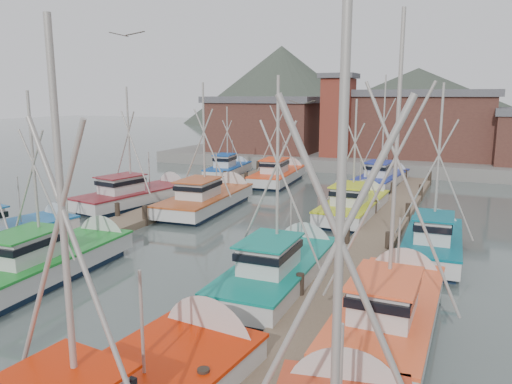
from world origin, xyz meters
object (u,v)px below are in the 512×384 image
at_px(boat_8, 210,198).
at_px(lookout_tower, 338,115).
at_px(boat_4, 54,259).
at_px(boat_12, 280,175).

bearing_deg(boat_8, lookout_tower, 78.94).
bearing_deg(boat_8, boat_4, -93.39).
height_order(boat_4, boat_8, boat_8).
bearing_deg(boat_4, boat_12, 85.53).
xyz_separation_m(boat_4, boat_12, (0.41, 25.35, 0.00)).
relative_size(lookout_tower, boat_12, 0.90).
distance_m(boat_4, boat_12, 25.35).
distance_m(boat_4, boat_8, 13.87).
distance_m(boat_8, boat_12, 11.49).
distance_m(lookout_tower, boat_8, 23.08).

